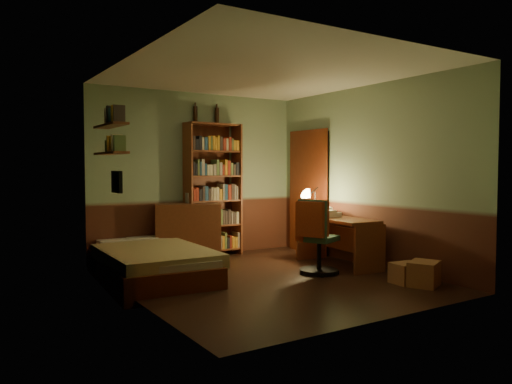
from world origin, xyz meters
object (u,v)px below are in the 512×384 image
desk_lamp (315,195)px  office_chair (319,237)px  bed (150,251)px  mini_stereo (194,198)px  cardboard_box_b (407,273)px  dresser (188,232)px  cardboard_box_a (424,274)px  bookshelf (213,190)px  desk (338,242)px

desk_lamp → office_chair: (-0.62, -0.85, -0.51)m
bed → mini_stereo: bearing=44.8°
bed → office_chair: office_chair is taller
cardboard_box_b → dresser: bearing=119.2°
office_chair → cardboard_box_a: size_ratio=2.48×
cardboard_box_b → desk_lamp: bearing=87.4°
office_chair → mini_stereo: bearing=90.9°
bookshelf → desk: (1.15, -1.68, -0.71)m
office_chair → dresser: bearing=96.5°
desk → cardboard_box_a: desk is taller
dresser → cardboard_box_b: (1.61, -2.88, -0.31)m
bed → cardboard_box_b: (2.52, -2.08, -0.20)m
dresser → desk: 2.28m
desk → cardboard_box_a: bearing=-83.1°
cardboard_box_b → bookshelf: bearing=110.8°
mini_stereo → cardboard_box_b: (1.44, -3.00, -0.82)m
mini_stereo → office_chair: size_ratio=0.30×
desk → office_chair: 0.63m
desk_lamp → cardboard_box_a: bearing=-79.1°
bookshelf → mini_stereo: bearing=168.3°
mini_stereo → cardboard_box_a: 3.63m
desk_lamp → cardboard_box_a: size_ratio=1.51×
desk → desk_lamp: size_ratio=2.18×
mini_stereo → cardboard_box_a: bearing=-57.4°
dresser → desk: (1.63, -1.59, -0.08)m
mini_stereo → cardboard_box_b: size_ratio=0.84×
dresser → desk: dresser is taller
desk → cardboard_box_a: 1.50m
bookshelf → desk_lamp: 1.62m
dresser → cardboard_box_b: size_ratio=2.74×
office_chair → bookshelf: bearing=83.3°
desk → bookshelf: bearing=129.7°
bookshelf → desk_lamp: bookshelf is taller
bed → office_chair: (1.98, -1.05, 0.16)m
desk → cardboard_box_b: 1.30m
cardboard_box_a → office_chair: bearing=116.0°
dresser → mini_stereo: 0.55m
cardboard_box_a → cardboard_box_b: (-0.07, 0.20, -0.02)m
office_chair → desk_lamp: bearing=30.2°
dresser → mini_stereo: bearing=59.1°
dresser → bookshelf: (0.48, 0.08, 0.63)m
dresser → bookshelf: 0.79m
dresser → bookshelf: bearing=32.7°
dresser → desk_lamp: desk_lamp is taller
mini_stereo → desk_lamp: 1.89m
cardboard_box_b → mini_stereo: bearing=115.6°
bed → office_chair: size_ratio=2.26×
bookshelf → office_chair: size_ratio=2.17×
bookshelf → cardboard_box_a: (1.19, -3.16, -0.91)m
mini_stereo → bookshelf: bookshelf is taller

